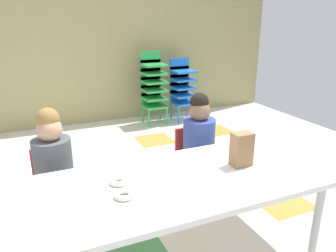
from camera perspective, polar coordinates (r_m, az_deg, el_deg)
The scene contains 11 objects.
ground_plane at distance 2.75m, azimuth -9.90°, elevation -14.57°, with size 6.62×4.95×0.02m.
back_wall at distance 4.76m, azimuth -18.37°, elevation 15.16°, with size 6.62×0.10×2.55m, color tan.
craft_table at distance 1.91m, azimuth -1.23°, elevation -11.17°, with size 1.97×0.80×0.57m.
seated_child_near_camera at distance 2.35m, azimuth -19.68°, elevation -5.72°, with size 0.32×0.32×0.92m.
seated_child_middle_seat at distance 2.65m, azimuth 5.40°, elevation -1.97°, with size 0.32×0.32×0.92m.
kid_chair_green_stack at distance 4.70m, azimuth -2.64°, elevation 7.39°, with size 0.32×0.30×1.04m.
kid_chair_blue_stack at distance 4.89m, azimuth 2.52°, elevation 7.12°, with size 0.32×0.30×0.92m.
paper_bag_brown at distance 2.11m, azimuth 12.89°, elevation -4.02°, with size 0.13×0.09×0.22m, color #9E754C.
paper_plate_near_edge at distance 1.89m, azimuth -8.68°, elevation -10.14°, with size 0.18×0.18×0.01m, color white.
donut_powdered_on_plate at distance 1.88m, azimuth -8.71°, elevation -9.61°, with size 0.11×0.11×0.03m, color white.
donut_powdered_loose at distance 1.76m, azimuth -7.77°, elevation -12.00°, with size 0.11×0.11×0.03m, color white.
Camera 1 is at (-0.49, -2.26, 1.47)m, focal length 34.47 mm.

